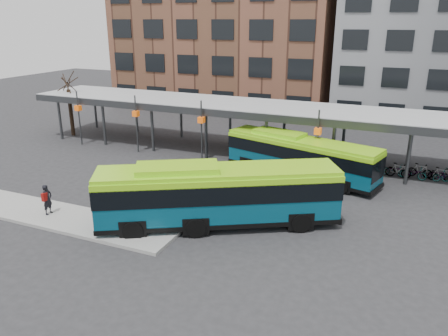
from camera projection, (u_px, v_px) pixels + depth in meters
ground at (175, 214)px, 25.13m from camera, size 120.00×120.00×0.00m
boarding_island at (63, 217)px, 24.55m from camera, size 14.00×3.00×0.18m
canopy at (251, 108)px, 35.07m from camera, size 40.00×6.53×4.80m
tree at (71, 110)px, 41.51m from camera, size 1.64×1.64×5.60m
building_brick at (229, 16)px, 53.12m from camera, size 26.00×14.00×22.00m
bus_front at (217, 194)px, 23.26m from camera, size 12.49×8.65×3.53m
bus_rear at (300, 155)px, 30.67m from camera, size 11.32×5.22×3.06m
pedestrian at (47, 199)px, 24.52m from camera, size 0.44×0.67×1.74m
bike_rack at (420, 172)px, 30.58m from camera, size 5.05×1.39×1.05m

